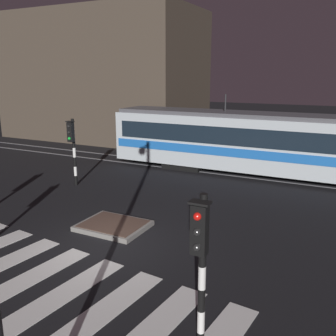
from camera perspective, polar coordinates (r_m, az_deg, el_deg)
ground_plane at (r=12.23m, az=-9.23°, el=-11.32°), size 120.00×120.00×0.00m
rail_near at (r=20.43m, az=7.03°, el=-0.81°), size 80.00×0.12×0.03m
rail_far at (r=21.75m, az=8.33°, el=0.05°), size 80.00×0.12×0.03m
crosswalk_zebra at (r=10.20m, az=-20.11°, el=-17.48°), size 10.19×5.70×0.02m
traffic_island at (r=13.40m, az=-8.18°, el=-8.55°), size 2.25×1.79×0.18m
traffic_light_corner_far_left at (r=18.25m, az=-14.14°, el=3.77°), size 0.36×0.42×3.17m
traffic_light_corner_near_right at (r=6.88m, az=4.91°, el=-12.71°), size 0.36×0.42×3.19m
tram at (r=20.00m, az=15.54°, el=3.56°), size 17.64×2.58×4.15m
building_backdrop at (r=32.39m, az=-9.69°, el=13.36°), size 15.63×8.00×9.91m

